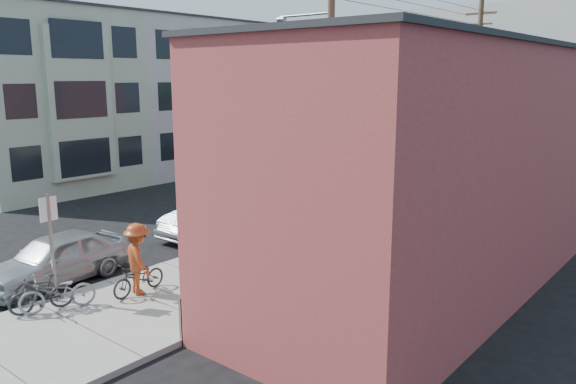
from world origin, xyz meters
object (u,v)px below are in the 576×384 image
Objects in this scene: parking_meter_far at (376,181)px; car_1 at (216,214)px; sign_post at (51,237)px; tree_leafy_far at (496,81)px; parked_bike_a at (41,294)px; car_4 at (433,161)px; tree_bare at (351,151)px; bus at (422,135)px; utility_pole_near at (329,85)px; patron_grey at (274,252)px; patron_green at (203,271)px; tree_leafy_mid at (447,83)px; patio_chair_b at (258,275)px; cyclist at (138,259)px; parking_meter_near at (212,225)px; car_3 at (387,172)px; car_2 at (313,190)px; parked_bike_b at (58,292)px; patio_chair_a at (254,279)px; car_0 at (55,259)px.

car_1 is (-1.65, -8.61, -0.23)m from parking_meter_far.
sign_post is 0.37× the size of tree_leafy_far.
parked_bike_a is 25.62m from car_4.
tree_bare reaches higher than bus.
utility_pole_near is 9.11m from patron_grey.
patron_green is 23.30m from car_4.
utility_pole_near is 2.29× the size of car_4.
tree_leafy_mid is 1.58× the size of car_1.
patio_chair_b is 0.46× the size of cyclist.
patio_chair_b is at bearing -25.41° from parking_meter_near.
car_3 reaches higher than parked_bike_a.
parked_bike_a is at bearing -84.14° from car_2.
car_2 is (-1.93, 13.44, 0.23)m from parked_bike_a.
patron_green is 0.32× the size of car_3.
bus is at bearing 106.65° from car_3.
parking_meter_far is at bearing -92.39° from tree_leafy_far.
patio_chair_b is 0.50× the size of parked_bike_b.
patron_green is 3.92m from parked_bike_a.
car_3 is at bearing -130.47° from tree_leafy_mid.
tree_bare is 0.47× the size of bus.
sign_post is at bearing -73.49° from patron_green.
parking_meter_far is at bearing 92.00° from patio_chair_a.
car_4 is at bearing -66.38° from cyclist.
patron_grey is at bearing 30.65° from car_0.
tree_leafy_far is at bearing 88.64° from utility_pole_near.
tree_leafy_far is (0.41, 17.27, 0.06)m from utility_pole_near.
car_0 is (-2.00, -11.97, -2.00)m from tree_bare.
parked_bike_a is (0.48, -6.03, -0.38)m from parking_meter_near.
car_3 is 5.53m from car_4.
utility_pole_near is 2.37× the size of car_0.
parked_bike_a is (-0.07, -22.36, -4.80)m from tree_leafy_mid.
car_2 is at bearing -143.60° from patron_grey.
car_3 is (-1.45, 3.62, -0.19)m from parking_meter_far.
car_1 is 0.80× the size of car_3.
tree_bare is 11.10m from patron_green.
car_4 reaches higher than parked_bike_b.
patio_chair_a is 3.07m from cyclist.
parking_meter_near is (-0.10, 5.47, -0.85)m from sign_post.
tree_leafy_far reaches higher than car_0.
patron_green is 2.01m from cyclist.
car_3 is (-1.93, 20.02, 0.19)m from parked_bike_a.
sign_post is 0.49× the size of car_2.
patron_green is at bearing -75.18° from car_4.
tree_bare is 8.97m from patron_grey.
parked_bike_a is (0.34, -12.31, -4.81)m from utility_pole_near.
tree_leafy_far reaches higher than tree_leafy_mid.
cyclist is (-2.41, -1.83, 0.51)m from patio_chair_a.
tree_leafy_mid is 7.22m from tree_leafy_far.
car_4 is (-1.45, 9.16, -0.26)m from parking_meter_far.
utility_pole_near reaches higher than tree_leafy_mid.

